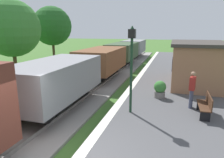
% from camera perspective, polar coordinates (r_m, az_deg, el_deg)
% --- Properties ---
extents(rail_near, '(0.07, 60.00, 0.14)m').
position_cam_1_polar(rail_near, '(7.16, -26.44, -18.05)').
color(rail_near, slate).
rests_on(rail_near, track_ballast).
extents(freight_train, '(2.50, 32.60, 2.72)m').
position_cam_1_polar(freight_train, '(15.09, -3.68, 4.74)').
color(freight_train, brown).
rests_on(freight_train, rail_near).
extents(station_hut, '(3.50, 5.80, 2.78)m').
position_cam_1_polar(station_hut, '(14.65, 22.84, 4.18)').
color(station_hut, '#9E6B4C').
rests_on(station_hut, platform_slab).
extents(bench_near_hut, '(0.42, 1.50, 0.91)m').
position_cam_1_polar(bench_near_hut, '(9.44, 24.70, -6.62)').
color(bench_near_hut, '#422819').
rests_on(bench_near_hut, platform_slab).
extents(bench_down_platform, '(0.42, 1.50, 0.91)m').
position_cam_1_polar(bench_down_platform, '(19.78, 20.67, 3.83)').
color(bench_down_platform, '#422819').
rests_on(bench_down_platform, platform_slab).
extents(person_waiting, '(0.32, 0.42, 1.71)m').
position_cam_1_polar(person_waiting, '(9.99, 21.48, -2.44)').
color(person_waiting, '#474C66').
rests_on(person_waiting, platform_slab).
extents(potted_planter, '(0.64, 0.64, 0.92)m').
position_cam_1_polar(potted_planter, '(11.10, 13.25, -2.76)').
color(potted_planter, slate).
rests_on(potted_planter, platform_slab).
extents(lamp_post_near, '(0.28, 0.28, 3.70)m').
position_cam_1_polar(lamp_post_near, '(8.50, 5.51, 6.92)').
color(lamp_post_near, '#193823').
rests_on(lamp_post_near, platform_slab).
extents(tree_trackside_far, '(4.36, 4.36, 6.08)m').
position_cam_1_polar(tree_trackside_far, '(17.74, -26.32, 12.59)').
color(tree_trackside_far, '#4C3823').
rests_on(tree_trackside_far, ground).
extents(tree_field_left, '(4.22, 4.22, 6.29)m').
position_cam_1_polar(tree_field_left, '(23.98, -16.42, 14.01)').
color(tree_field_left, '#4C3823').
rests_on(tree_field_left, ground).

